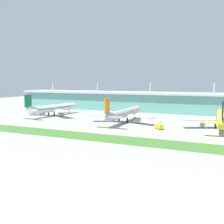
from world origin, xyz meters
TOP-DOWN VIEW (x-y plane):
  - ground_plane at (0.00, 0.00)m, footprint 600.00×600.00m
  - terminal_building at (-0.00, 104.62)m, footprint 288.00×34.00m
  - airliner_near at (-65.93, 37.40)m, footprint 48.45×61.28m
  - airliner_middle at (1.77, 30.26)m, footprint 48.80×65.55m
  - airliner_far at (66.19, 31.43)m, footprint 48.70×65.88m
  - taxiway_stripe_west at (-71.00, -5.41)m, footprint 28.00×0.70m
  - taxiway_stripe_mid_west at (-37.00, -5.41)m, footprint 28.00×0.70m
  - taxiway_stripe_centre at (-3.00, -5.41)m, footprint 28.00×0.70m
  - taxiway_stripe_mid_east at (31.00, -5.41)m, footprint 28.00×0.70m
  - taxiway_stripe_east at (65.00, -5.41)m, footprint 28.00×0.70m
  - grass_verge at (0.00, -24.10)m, footprint 300.00×18.00m
  - fuel_truck at (31.90, 13.58)m, footprint 6.58×7.21m

SIDE VIEW (x-z plane):
  - ground_plane at x=0.00m, z-range 0.00..0.00m
  - taxiway_stripe_west at x=-71.00m, z-range 0.00..0.04m
  - taxiway_stripe_mid_west at x=-37.00m, z-range 0.00..0.04m
  - taxiway_stripe_centre at x=-3.00m, z-range 0.00..0.04m
  - taxiway_stripe_mid_east at x=31.00m, z-range 0.00..0.04m
  - taxiway_stripe_east at x=65.00m, z-range 0.00..0.04m
  - grass_verge at x=0.00m, z-range 0.00..0.10m
  - fuel_truck at x=31.90m, z-range -0.21..4.74m
  - airliner_near at x=-65.93m, z-range -3.00..15.90m
  - airliner_middle at x=1.77m, z-range -3.00..15.90m
  - airliner_far at x=66.19m, z-range -3.00..15.90m
  - terminal_building at x=0.00m, z-range -4.30..23.23m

